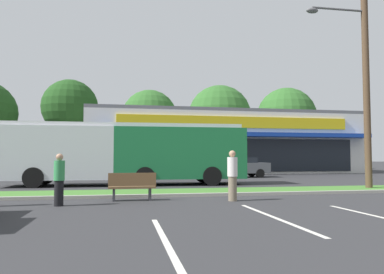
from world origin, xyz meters
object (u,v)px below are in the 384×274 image
(bus_stop_bench, at_px, (132,186))
(car_1, at_px, (136,168))
(car_4, at_px, (239,167))
(pedestrian_by_pole, at_px, (232,175))
(pedestrian_mid, at_px, (59,180))
(utility_pole, at_px, (363,57))
(city_bus, at_px, (127,152))

(bus_stop_bench, xyz_separation_m, car_1, (0.66, 13.93, 0.24))
(car_4, bearing_deg, bus_stop_bench, 58.94)
(car_1, height_order, car_4, car_4)
(pedestrian_by_pole, distance_m, pedestrian_mid, 5.58)
(utility_pole, xyz_separation_m, pedestrian_mid, (-12.67, -3.05, -5.26))
(utility_pole, relative_size, car_4, 2.61)
(car_1, distance_m, car_4, 7.59)
(utility_pole, bearing_deg, pedestrian_mid, -166.47)
(utility_pole, distance_m, bus_stop_bench, 12.02)
(bus_stop_bench, bearing_deg, car_4, -121.06)
(city_bus, relative_size, bus_stop_bench, 7.94)
(pedestrian_mid, bearing_deg, city_bus, 54.90)
(city_bus, bearing_deg, pedestrian_mid, 77.10)
(bus_stop_bench, xyz_separation_m, pedestrian_mid, (-2.22, -0.95, 0.30))
(bus_stop_bench, bearing_deg, city_bus, -89.14)
(city_bus, relative_size, car_4, 2.91)
(pedestrian_mid, bearing_deg, pedestrian_by_pole, -17.81)
(car_4, relative_size, pedestrian_mid, 2.74)
(car_1, bearing_deg, city_bus, 83.42)
(utility_pole, xyz_separation_m, car_1, (-9.79, 11.84, -5.31))
(bus_stop_bench, bearing_deg, pedestrian_mid, 23.21)
(utility_pole, distance_m, car_4, 12.93)
(city_bus, xyz_separation_m, car_4, (8.35, 6.41, -0.99))
(city_bus, bearing_deg, car_4, -141.01)
(utility_pole, height_order, car_1, utility_pole)
(utility_pole, relative_size, pedestrian_by_pole, 6.67)
(utility_pole, distance_m, pedestrian_mid, 14.06)
(pedestrian_by_pole, bearing_deg, car_4, 175.87)
(bus_stop_bench, distance_m, pedestrian_mid, 2.44)
(car_1, relative_size, pedestrian_mid, 2.93)
(bus_stop_bench, relative_size, car_1, 0.34)
(city_bus, distance_m, pedestrian_mid, 8.56)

